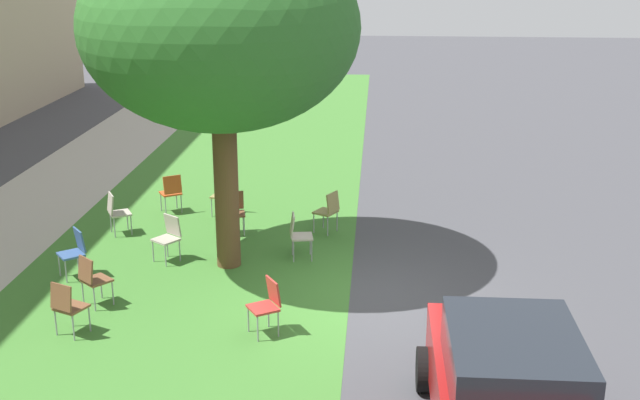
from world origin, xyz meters
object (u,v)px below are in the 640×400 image
object	(u,v)px
chair_2	(92,277)
chair_5	(75,249)
street_tree	(220,29)
chair_6	(169,235)
chair_7	(116,210)
chair_10	(267,302)
chair_4	(223,192)
chair_9	(171,191)
chair_0	(234,209)
chair_8	(328,209)
chair_1	(298,233)
chair_3	(67,304)
parked_car	(509,394)

from	to	relation	value
chair_2	chair_5	xyz separation A→B (m)	(1.18, 0.74, 0.00)
street_tree	chair_5	distance (m)	4.69
chair_6	chair_7	distance (m)	1.95
street_tree	chair_10	size ratio (longest dim) A/B	6.95
chair_5	chair_4	bearing A→B (deg)	-28.73
chair_9	chair_6	bearing A→B (deg)	-166.81
street_tree	chair_0	distance (m)	4.17
chair_9	chair_8	bearing A→B (deg)	-106.10
chair_5	chair_8	world-z (taller)	same
chair_1	chair_3	bearing A→B (deg)	136.76
chair_2	chair_9	size ratio (longest dim) A/B	1.00
chair_8	chair_6	bearing A→B (deg)	120.94
chair_6	chair_8	xyz separation A→B (m)	(1.73, -2.89, 0.00)
chair_2	chair_9	xyz separation A→B (m)	(4.80, -0.09, 0.00)
chair_2	parked_car	bearing A→B (deg)	-120.62
chair_2	chair_6	xyz separation A→B (m)	(2.05, -0.74, 0.00)
chair_3	chair_5	bearing A→B (deg)	17.95
parked_car	chair_3	bearing A→B (deg)	67.15
chair_3	parked_car	distance (m)	6.69
chair_10	chair_7	bearing A→B (deg)	41.64
chair_3	chair_7	xyz separation A→B (m)	(4.42, 0.67, 0.00)
street_tree	chair_6	size ratio (longest dim) A/B	6.95
chair_1	chair_4	distance (m)	3.12
chair_10	chair_2	bearing A→B (deg)	75.95
chair_6	parked_car	bearing A→B (deg)	-136.44
chair_7	chair_10	bearing A→B (deg)	-138.36
chair_7	chair_10	size ratio (longest dim) A/B	1.00
chair_0	chair_10	xyz separation A→B (m)	(-4.36, -1.28, 0.00)
chair_8	chair_10	distance (m)	4.57
chair_0	chair_6	xyz separation A→B (m)	(-1.57, 0.96, 0.00)
chair_0	chair_9	bearing A→B (deg)	53.77
street_tree	chair_9	world-z (taller)	street_tree
chair_2	chair_8	size ratio (longest dim) A/B	1.00
chair_5	parked_car	xyz separation A→B (m)	(-4.82, -6.88, 0.32)
chair_2	street_tree	bearing A→B (deg)	-44.58
chair_6	chair_10	world-z (taller)	same
chair_9	chair_7	bearing A→B (deg)	151.16
chair_7	street_tree	bearing A→B (deg)	-119.51
chair_1	parked_car	bearing A→B (deg)	-153.29
chair_3	chair_8	distance (m)	6.04
chair_5	chair_10	bearing A→B (deg)	-117.41
chair_6	chair_8	size ratio (longest dim) A/B	1.00
chair_4	chair_8	bearing A→B (deg)	-113.32
chair_0	chair_8	size ratio (longest dim) A/B	1.00
chair_4	chair_7	distance (m)	2.40
chair_10	parked_car	distance (m)	4.30
chair_6	chair_8	distance (m)	3.37
chair_7	parked_car	xyz separation A→B (m)	(-7.01, -6.83, 0.32)
chair_4	chair_8	size ratio (longest dim) A/B	1.00
chair_1	chair_3	size ratio (longest dim) A/B	1.00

